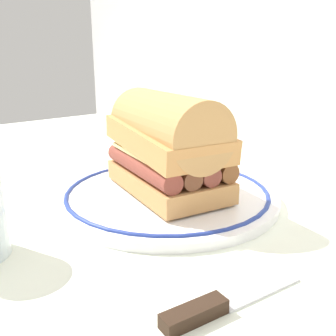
{
  "coord_description": "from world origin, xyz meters",
  "views": [
    {
      "loc": [
        0.35,
        -0.31,
        0.19
      ],
      "look_at": [
        -0.02,
        0.0,
        0.04
      ],
      "focal_mm": 40.78,
      "sensor_mm": 36.0,
      "label": 1
    }
  ],
  "objects": [
    {
      "name": "sausage_sandwich",
      "position": [
        -0.02,
        0.0,
        0.08
      ],
      "size": [
        0.19,
        0.13,
        0.13
      ],
      "rotation": [
        0.0,
        0.0,
        -0.18
      ],
      "color": "tan",
      "rests_on": "plate"
    },
    {
      "name": "ground_plane",
      "position": [
        0.0,
        0.0,
        0.0
      ],
      "size": [
        1.5,
        1.5,
        0.0
      ],
      "primitive_type": "plane",
      "color": "white"
    },
    {
      "name": "plate",
      "position": [
        -0.02,
        0.0,
        0.01
      ],
      "size": [
        0.3,
        0.3,
        0.01
      ],
      "color": "white",
      "rests_on": "ground_plane"
    },
    {
      "name": "butter_knife",
      "position": [
        0.18,
        -0.11,
        0.0
      ],
      "size": [
        0.03,
        0.14,
        0.01
      ],
      "color": "silver",
      "rests_on": "ground_plane"
    }
  ]
}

